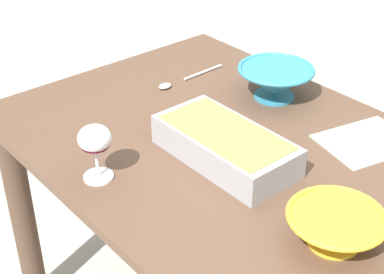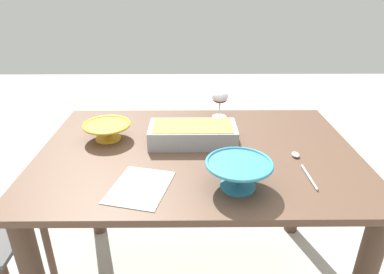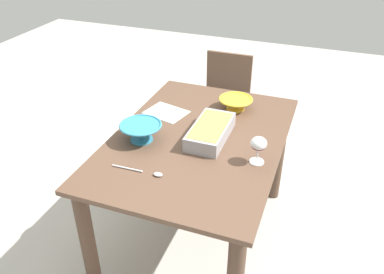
{
  "view_description": "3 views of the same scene",
  "coord_description": "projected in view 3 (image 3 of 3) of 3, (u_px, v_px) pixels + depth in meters",
  "views": [
    {
      "loc": [
        0.91,
        -0.92,
        1.58
      ],
      "look_at": [
        -0.04,
        -0.12,
        0.82
      ],
      "focal_mm": 54.92,
      "sensor_mm": 36.0,
      "label": 1
    },
    {
      "loc": [
        0.03,
        1.25,
        1.41
      ],
      "look_at": [
        0.02,
        -0.03,
        0.8
      ],
      "focal_mm": 31.78,
      "sensor_mm": 36.0,
      "label": 2
    },
    {
      "loc": [
        -1.73,
        -0.61,
        1.9
      ],
      "look_at": [
        -0.08,
        0.01,
        0.8
      ],
      "focal_mm": 37.12,
      "sensor_mm": 36.0,
      "label": 3
    }
  ],
  "objects": [
    {
      "name": "small_bowl",
      "position": [
        141.0,
        131.0,
        2.11
      ],
      "size": [
        0.23,
        0.23,
        0.1
      ],
      "color": "teal",
      "rests_on": "dining_table"
    },
    {
      "name": "ground_plane",
      "position": [
        197.0,
        237.0,
        2.56
      ],
      "size": [
        8.0,
        8.0,
        0.0
      ],
      "primitive_type": "plane",
      "color": "#B2ADA3"
    },
    {
      "name": "napkin",
      "position": [
        166.0,
        112.0,
        2.41
      ],
      "size": [
        0.24,
        0.28,
        0.0
      ],
      "primitive_type": "cube",
      "rotation": [
        0.0,
        0.0,
        -0.24
      ],
      "color": "#B2CCB7",
      "rests_on": "dining_table"
    },
    {
      "name": "serving_spoon",
      "position": [
        147.0,
        172.0,
        1.89
      ],
      "size": [
        0.03,
        0.26,
        0.01
      ],
      "color": "silver",
      "rests_on": "dining_table"
    },
    {
      "name": "dining_table",
      "position": [
        198.0,
        160.0,
        2.24
      ],
      "size": [
        1.3,
        0.9,
        0.75
      ],
      "color": "brown",
      "rests_on": "ground_plane"
    },
    {
      "name": "casserole_dish",
      "position": [
        210.0,
        131.0,
        2.14
      ],
      "size": [
        0.37,
        0.18,
        0.08
      ],
      "color": "#99999E",
      "rests_on": "dining_table"
    },
    {
      "name": "chair",
      "position": [
        223.0,
        103.0,
        3.16
      ],
      "size": [
        0.43,
        0.38,
        0.83
      ],
      "color": "#595959",
      "rests_on": "ground_plane"
    },
    {
      "name": "mixing_bowl",
      "position": [
        236.0,
        103.0,
        2.42
      ],
      "size": [
        0.21,
        0.21,
        0.07
      ],
      "color": "yellow",
      "rests_on": "dining_table"
    },
    {
      "name": "wine_glass",
      "position": [
        258.0,
        145.0,
        1.91
      ],
      "size": [
        0.08,
        0.08,
        0.14
      ],
      "color": "white",
      "rests_on": "dining_table"
    }
  ]
}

